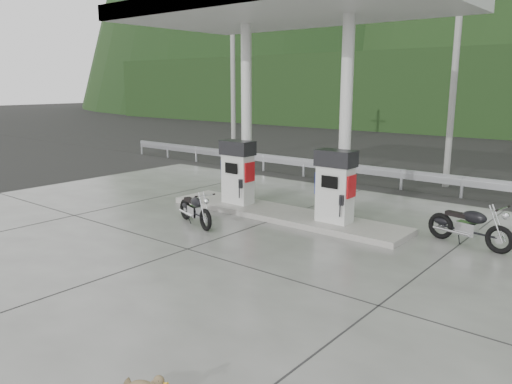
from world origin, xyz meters
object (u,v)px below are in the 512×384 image
Objects in this scene: motorcycle_left at (195,210)px; motorcycle_right at (469,227)px; gas_pump_right at (335,186)px; gas_pump_left at (238,172)px.

motorcycle_right reaches higher than motorcycle_left.
gas_pump_right is at bearing -157.00° from motorcycle_right.
motorcycle_right is at bearing 43.47° from motorcycle_left.
gas_pump_right is 1.08× the size of motorcycle_left.
motorcycle_left is 0.90× the size of motorcycle_right.
gas_pump_left reaches higher than motorcycle_right.
motorcycle_left is (-2.88, -2.03, -0.66)m from gas_pump_right.
motorcycle_right is (5.93, 2.66, 0.04)m from motorcycle_left.
gas_pump_right reaches higher than motorcycle_right.
gas_pump_right is at bearing 54.50° from motorcycle_left.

